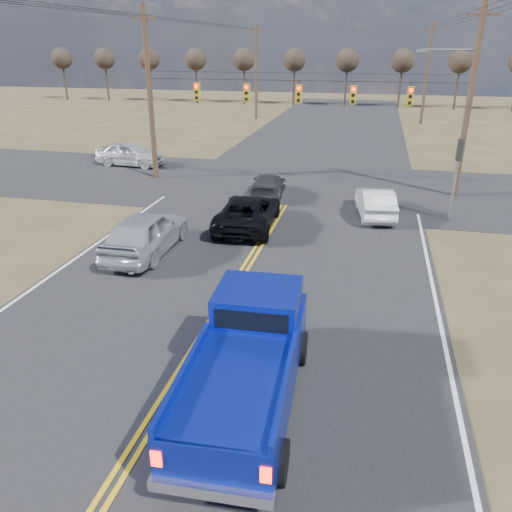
% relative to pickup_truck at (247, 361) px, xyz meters
% --- Properties ---
extents(ground, '(160.00, 160.00, 0.00)m').
position_rel_pickup_truck_xyz_m(ground, '(-1.93, 1.61, -1.12)').
color(ground, brown).
rests_on(ground, ground).
extents(road_main, '(14.00, 120.00, 0.02)m').
position_rel_pickup_truck_xyz_m(road_main, '(-1.93, 11.61, -1.12)').
color(road_main, '#28282B').
rests_on(road_main, ground).
extents(road_cross, '(120.00, 12.00, 0.02)m').
position_rel_pickup_truck_xyz_m(road_cross, '(-1.93, 19.61, -1.12)').
color(road_cross, '#28282B').
rests_on(road_cross, ground).
extents(signal_gantry, '(19.60, 4.83, 10.00)m').
position_rel_pickup_truck_xyz_m(signal_gantry, '(-1.43, 19.40, 3.95)').
color(signal_gantry, '#473323').
rests_on(signal_gantry, ground).
extents(utility_poles, '(19.60, 58.32, 10.00)m').
position_rel_pickup_truck_xyz_m(utility_poles, '(-1.93, 18.61, 4.11)').
color(utility_poles, '#473323').
rests_on(utility_poles, ground).
extents(treeline, '(87.00, 117.80, 7.40)m').
position_rel_pickup_truck_xyz_m(treeline, '(-1.93, 28.57, 4.58)').
color(treeline, '#33261C').
rests_on(treeline, ground).
extents(pickup_truck, '(2.68, 6.24, 2.31)m').
position_rel_pickup_truck_xyz_m(pickup_truck, '(0.00, 0.00, 0.00)').
color(pickup_truck, black).
rests_on(pickup_truck, ground).
extents(silver_suv, '(2.14, 5.20, 1.76)m').
position_rel_pickup_truck_xyz_m(silver_suv, '(-6.23, 7.96, -0.24)').
color(silver_suv, '#B2B5BB').
rests_on(silver_suv, ground).
extents(black_suv, '(2.75, 5.47, 1.49)m').
position_rel_pickup_truck_xyz_m(black_suv, '(-2.96, 11.91, -0.38)').
color(black_suv, black).
rests_on(black_suv, ground).
extents(white_car_queue, '(2.15, 4.55, 1.44)m').
position_rel_pickup_truck_xyz_m(white_car_queue, '(2.73, 14.94, -0.40)').
color(white_car_queue, silver).
rests_on(white_car_queue, ground).
extents(dgrey_car_queue, '(2.12, 4.47, 1.26)m').
position_rel_pickup_truck_xyz_m(dgrey_car_queue, '(-3.15, 17.11, -0.49)').
color(dgrey_car_queue, '#38383E').
rests_on(dgrey_car_queue, ground).
extents(cross_car_west, '(2.27, 4.92, 1.63)m').
position_rel_pickup_truck_xyz_m(cross_car_west, '(-14.05, 22.43, -0.30)').
color(cross_car_west, silver).
rests_on(cross_car_west, ground).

